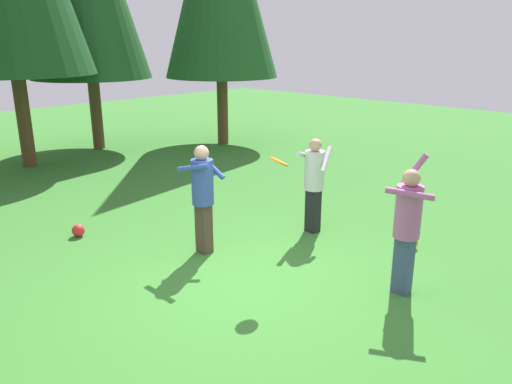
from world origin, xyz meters
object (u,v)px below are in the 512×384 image
person_catcher (203,190)px  person_bystander (314,178)px  person_thrower (407,221)px  frisbee (279,162)px  ball_orange (412,242)px  ball_red (78,230)px

person_catcher → person_bystander: size_ratio=1.05×
person_thrower → frisbee: person_thrower is taller
person_thrower → ball_orange: person_thrower is taller
frisbee → ball_orange: 2.87m
person_bystander → frisbee: (-1.67, -0.64, 0.69)m
ball_red → ball_orange: ball_red is taller
ball_red → person_catcher: bearing=-62.7°
person_catcher → person_bystander: 2.03m
person_catcher → frisbee: (0.24, -1.34, 0.64)m
person_catcher → ball_orange: size_ratio=8.62×
frisbee → ball_orange: size_ratio=1.78×
frisbee → person_thrower: bearing=-65.1°
person_thrower → person_bystander: size_ratio=1.14×
person_bystander → frisbee: 1.91m
person_catcher → person_thrower: bearing=8.3°
ball_red → ball_orange: size_ratio=1.08×
person_catcher → ball_orange: 3.48m
ball_orange → person_catcher: bearing=136.2°
person_thrower → person_catcher: bearing=-6.5°
ball_orange → frisbee: bearing=155.9°
ball_red → frisbee: bearing=-69.0°
ball_orange → ball_red: bearing=128.5°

